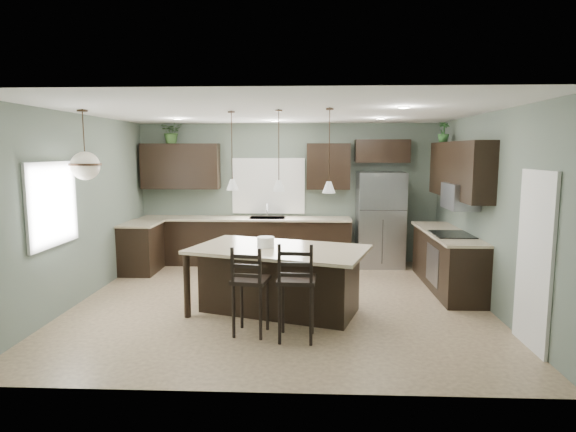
# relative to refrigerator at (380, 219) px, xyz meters

# --- Properties ---
(ground) EXTENTS (6.00, 6.00, 0.00)m
(ground) POSITION_rel_refrigerator_xyz_m (-1.82, -2.40, -0.93)
(ground) COLOR #9E8466
(ground) RESTS_ON ground
(pantry_door) EXTENTS (0.04, 0.82, 2.04)m
(pantry_door) POSITION_rel_refrigerator_xyz_m (1.16, -3.95, 0.09)
(pantry_door) COLOR white
(pantry_door) RESTS_ON ground
(window_back) EXTENTS (1.35, 0.02, 1.00)m
(window_back) POSITION_rel_refrigerator_xyz_m (-2.22, 0.34, 0.62)
(window_back) COLOR white
(window_back) RESTS_ON room_shell
(window_left) EXTENTS (0.02, 1.10, 1.00)m
(window_left) POSITION_rel_refrigerator_xyz_m (-4.80, -3.20, 0.62)
(window_left) COLOR white
(window_left) RESTS_ON room_shell
(left_return_cabs) EXTENTS (0.60, 0.90, 0.90)m
(left_return_cabs) POSITION_rel_refrigerator_xyz_m (-4.52, -0.70, -0.48)
(left_return_cabs) COLOR black
(left_return_cabs) RESTS_ON ground
(left_return_countertop) EXTENTS (0.66, 0.96, 0.04)m
(left_return_countertop) POSITION_rel_refrigerator_xyz_m (-4.50, -0.70, -0.01)
(left_return_countertop) COLOR #C4B594
(left_return_countertop) RESTS_ON left_return_cabs
(back_lower_cabs) EXTENTS (4.20, 0.60, 0.90)m
(back_lower_cabs) POSITION_rel_refrigerator_xyz_m (-2.67, 0.05, -0.48)
(back_lower_cabs) COLOR black
(back_lower_cabs) RESTS_ON ground
(back_countertop) EXTENTS (4.20, 0.66, 0.04)m
(back_countertop) POSITION_rel_refrigerator_xyz_m (-2.67, 0.03, -0.01)
(back_countertop) COLOR #C4B594
(back_countertop) RESTS_ON back_lower_cabs
(sink_inset) EXTENTS (0.70, 0.45, 0.01)m
(sink_inset) POSITION_rel_refrigerator_xyz_m (-2.22, 0.03, 0.01)
(sink_inset) COLOR gray
(sink_inset) RESTS_ON back_countertop
(faucet) EXTENTS (0.02, 0.02, 0.28)m
(faucet) POSITION_rel_refrigerator_xyz_m (-2.22, 0.00, 0.16)
(faucet) COLOR silver
(faucet) RESTS_ON back_countertop
(back_upper_left) EXTENTS (1.55, 0.34, 0.90)m
(back_upper_left) POSITION_rel_refrigerator_xyz_m (-3.97, 0.18, 1.02)
(back_upper_left) COLOR black
(back_upper_left) RESTS_ON room_shell
(back_upper_right) EXTENTS (0.85, 0.34, 0.90)m
(back_upper_right) POSITION_rel_refrigerator_xyz_m (-1.02, 0.18, 1.02)
(back_upper_right) COLOR black
(back_upper_right) RESTS_ON room_shell
(fridge_header) EXTENTS (1.05, 0.34, 0.45)m
(fridge_header) POSITION_rel_refrigerator_xyz_m (0.03, 0.18, 1.32)
(fridge_header) COLOR black
(fridge_header) RESTS_ON room_shell
(right_lower_cabs) EXTENTS (0.60, 2.35, 0.90)m
(right_lower_cabs) POSITION_rel_refrigerator_xyz_m (0.88, -1.52, -0.48)
(right_lower_cabs) COLOR black
(right_lower_cabs) RESTS_ON ground
(right_countertop) EXTENTS (0.66, 2.35, 0.04)m
(right_countertop) POSITION_rel_refrigerator_xyz_m (0.86, -1.52, -0.01)
(right_countertop) COLOR #C4B594
(right_countertop) RESTS_ON right_lower_cabs
(cooktop) EXTENTS (0.58, 0.75, 0.02)m
(cooktop) POSITION_rel_refrigerator_xyz_m (0.86, -1.80, 0.02)
(cooktop) COLOR black
(cooktop) RESTS_ON right_countertop
(wall_oven_front) EXTENTS (0.01, 0.72, 0.60)m
(wall_oven_front) POSITION_rel_refrigerator_xyz_m (0.58, -1.80, -0.48)
(wall_oven_front) COLOR gray
(wall_oven_front) RESTS_ON right_lower_cabs
(right_upper_cabs) EXTENTS (0.34, 2.35, 0.90)m
(right_upper_cabs) POSITION_rel_refrigerator_xyz_m (1.01, -1.52, 1.02)
(right_upper_cabs) COLOR black
(right_upper_cabs) RESTS_ON room_shell
(microwave) EXTENTS (0.40, 0.75, 0.40)m
(microwave) POSITION_rel_refrigerator_xyz_m (0.96, -1.80, 0.62)
(microwave) COLOR gray
(microwave) RESTS_ON right_upper_cabs
(refrigerator) EXTENTS (0.90, 0.74, 1.85)m
(refrigerator) POSITION_rel_refrigerator_xyz_m (0.00, 0.00, 0.00)
(refrigerator) COLOR #97979F
(refrigerator) RESTS_ON ground
(kitchen_island) EXTENTS (2.65, 1.99, 0.92)m
(kitchen_island) POSITION_rel_refrigerator_xyz_m (-1.80, -2.89, -0.46)
(kitchen_island) COLOR black
(kitchen_island) RESTS_ON ground
(serving_dish) EXTENTS (0.24, 0.24, 0.14)m
(serving_dish) POSITION_rel_refrigerator_xyz_m (-1.99, -2.82, 0.07)
(serving_dish) COLOR white
(serving_dish) RESTS_ON kitchen_island
(bar_stool_center) EXTENTS (0.48, 0.48, 1.12)m
(bar_stool_center) POSITION_rel_refrigerator_xyz_m (-2.10, -3.70, -0.36)
(bar_stool_center) COLOR black
(bar_stool_center) RESTS_ON ground
(bar_stool_right) EXTENTS (0.47, 0.47, 1.20)m
(bar_stool_right) POSITION_rel_refrigerator_xyz_m (-1.54, -3.84, -0.32)
(bar_stool_right) COLOR black
(bar_stool_right) RESTS_ON ground
(pendant_left) EXTENTS (0.17, 0.17, 1.10)m
(pendant_left) POSITION_rel_refrigerator_xyz_m (-2.47, -2.67, 1.32)
(pendant_left) COLOR silver
(pendant_left) RESTS_ON room_shell
(pendant_center) EXTENTS (0.17, 0.17, 1.10)m
(pendant_center) POSITION_rel_refrigerator_xyz_m (-1.80, -2.89, 1.32)
(pendant_center) COLOR white
(pendant_center) RESTS_ON room_shell
(pendant_right) EXTENTS (0.17, 0.17, 1.10)m
(pendant_right) POSITION_rel_refrigerator_xyz_m (-1.14, -3.10, 1.32)
(pendant_right) COLOR silver
(pendant_right) RESTS_ON room_shell
(chandelier) EXTENTS (0.43, 0.43, 0.94)m
(chandelier) POSITION_rel_refrigerator_xyz_m (-4.42, -2.98, 1.40)
(chandelier) COLOR beige
(chandelier) RESTS_ON room_shell
(plant_back_left) EXTENTS (0.48, 0.43, 0.47)m
(plant_back_left) POSITION_rel_refrigerator_xyz_m (-4.11, 0.15, 1.71)
(plant_back_left) COLOR #315424
(plant_back_left) RESTS_ON back_upper_left
(plant_right_wall) EXTENTS (0.24, 0.24, 0.36)m
(plant_right_wall) POSITION_rel_refrigerator_xyz_m (0.98, -0.64, 1.66)
(plant_right_wall) COLOR #2A5B27
(plant_right_wall) RESTS_ON right_upper_cabs
(room_shell) EXTENTS (6.00, 6.00, 6.00)m
(room_shell) POSITION_rel_refrigerator_xyz_m (-1.82, -2.40, 0.77)
(room_shell) COLOR #5B695C
(room_shell) RESTS_ON ground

